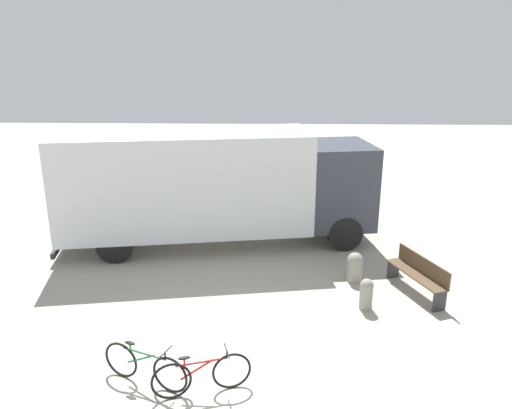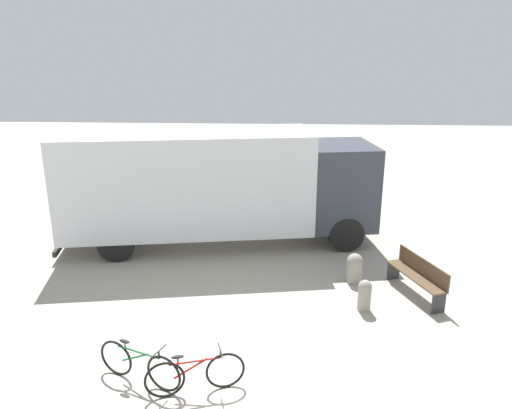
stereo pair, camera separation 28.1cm
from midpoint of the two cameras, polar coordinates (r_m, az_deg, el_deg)
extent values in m
plane|color=#A8A091|center=(9.93, -2.50, -17.87)|extent=(60.00, 60.00, 0.00)
cube|color=silver|center=(14.73, -7.37, 2.63)|extent=(7.51, 3.51, 2.90)
cube|color=#333842|center=(15.37, 9.95, 2.31)|extent=(2.26, 2.57, 2.47)
cube|color=black|center=(15.77, -20.56, -3.80)|extent=(0.46, 2.26, 0.16)
cylinder|color=black|center=(16.69, 8.77, -0.82)|extent=(1.06, 0.44, 1.02)
cylinder|color=black|center=(14.81, 10.78, -3.37)|extent=(1.06, 0.44, 1.02)
cylinder|color=black|center=(16.32, -14.10, -1.60)|extent=(1.06, 0.44, 1.02)
cylinder|color=black|center=(14.40, -15.14, -4.33)|extent=(1.06, 0.44, 1.02)
cube|color=brown|center=(12.70, 18.38, -7.78)|extent=(1.06, 1.93, 0.04)
cube|color=brown|center=(12.72, 19.14, -6.81)|extent=(0.72, 1.80, 0.44)
cube|color=#2D2D33|center=(12.18, 20.77, -10.55)|extent=(0.34, 0.17, 0.48)
cube|color=#2D2D33|center=(13.47, 16.02, -7.25)|extent=(0.34, 0.17, 0.48)
torus|color=black|center=(9.79, -14.87, -16.60)|extent=(0.67, 0.31, 0.70)
torus|color=black|center=(9.24, -9.59, -18.52)|extent=(0.67, 0.31, 0.70)
cylinder|color=#26723F|center=(9.35, -12.44, -16.15)|extent=(0.84, 0.37, 0.04)
cylinder|color=#26723F|center=(9.46, -12.78, -16.67)|extent=(0.56, 0.26, 0.33)
cylinder|color=#26723F|center=(9.47, -13.90, -15.34)|extent=(0.03, 0.03, 0.12)
ellipsoid|color=black|center=(9.43, -13.93, -14.95)|extent=(0.24, 0.17, 0.05)
cylinder|color=black|center=(9.08, -10.14, -16.57)|extent=(0.03, 0.03, 0.15)
cylinder|color=black|center=(9.04, -10.16, -16.18)|extent=(0.19, 0.42, 0.02)
torus|color=black|center=(9.10, -9.47, -19.17)|extent=(0.68, 0.25, 0.70)
torus|color=black|center=(9.20, -2.60, -18.43)|extent=(0.68, 0.25, 0.70)
cylinder|color=red|center=(8.97, -6.07, -17.40)|extent=(0.86, 0.30, 0.04)
cylinder|color=red|center=(9.04, -6.56, -18.13)|extent=(0.58, 0.21, 0.33)
cylinder|color=red|center=(8.91, -8.00, -17.29)|extent=(0.03, 0.03, 0.12)
ellipsoid|color=black|center=(8.87, -8.03, -16.88)|extent=(0.24, 0.15, 0.05)
cylinder|color=black|center=(8.99, -3.15, -16.67)|extent=(0.03, 0.03, 0.15)
cylinder|color=black|center=(8.94, -3.16, -16.28)|extent=(0.15, 0.43, 0.02)
cylinder|color=gray|center=(11.81, 12.95, -10.40)|extent=(0.30, 0.30, 0.58)
sphere|color=gray|center=(11.68, 13.05, -9.13)|extent=(0.31, 0.31, 0.31)
cylinder|color=gray|center=(13.07, 11.78, -7.51)|extent=(0.39, 0.39, 0.56)
sphere|color=gray|center=(12.95, 11.85, -6.39)|extent=(0.41, 0.41, 0.41)
camera|label=1|loc=(0.14, -89.38, 0.20)|focal=35.00mm
camera|label=2|loc=(0.14, 90.62, -0.20)|focal=35.00mm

